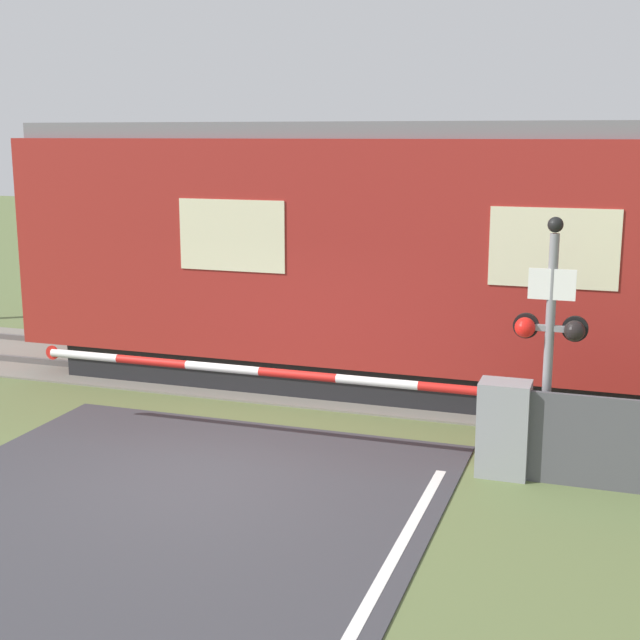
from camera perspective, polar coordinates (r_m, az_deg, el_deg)
name	(u,v)px	position (r m, az deg, el deg)	size (l,w,h in m)	color
ground_plane	(203,475)	(10.94, -7.50, -9.83)	(80.00, 80.00, 0.00)	#5B6B3D
track_bed	(322,378)	(14.86, 0.10, -3.75)	(36.00, 3.20, 0.13)	slate
train	(559,263)	(13.72, 15.07, 3.57)	(17.03, 2.81, 4.19)	black
crossing_barrier	(451,416)	(10.95, 8.41, -6.10)	(6.67, 0.44, 1.16)	gray
signal_post	(550,331)	(10.69, 14.49, -0.69)	(0.86, 0.26, 3.10)	gray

